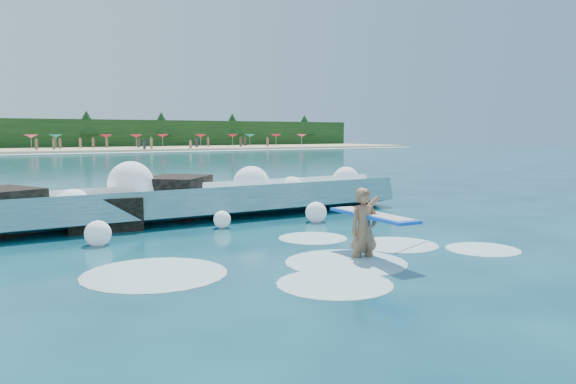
# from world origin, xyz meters

# --- Properties ---
(ground) EXTENTS (200.00, 200.00, 0.00)m
(ground) POSITION_xyz_m (0.00, 0.00, 0.00)
(ground) COLOR #072D3D
(ground) RESTS_ON ground
(breaking_wave) EXTENTS (16.42, 2.63, 1.42)m
(breaking_wave) POSITION_xyz_m (-0.12, 6.38, 0.49)
(breaking_wave) COLOR teal
(breaking_wave) RESTS_ON ground
(rock_cluster) EXTENTS (8.74, 3.55, 1.56)m
(rock_cluster) POSITION_xyz_m (-2.70, 6.66, 0.50)
(rock_cluster) COLOR black
(rock_cluster) RESTS_ON ground
(surfer_with_board) EXTENTS (1.08, 3.03, 1.90)m
(surfer_with_board) POSITION_xyz_m (1.47, -1.19, 0.70)
(surfer_with_board) COLOR #996747
(surfer_with_board) RESTS_ON ground
(wave_spray) EXTENTS (14.68, 4.44, 1.92)m
(wave_spray) POSITION_xyz_m (-0.55, 6.30, 0.96)
(wave_spray) COLOR white
(wave_spray) RESTS_ON ground
(surf_foam) EXTENTS (9.72, 5.91, 0.14)m
(surf_foam) POSITION_xyz_m (0.13, -0.70, 0.00)
(surf_foam) COLOR silver
(surf_foam) RESTS_ON ground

